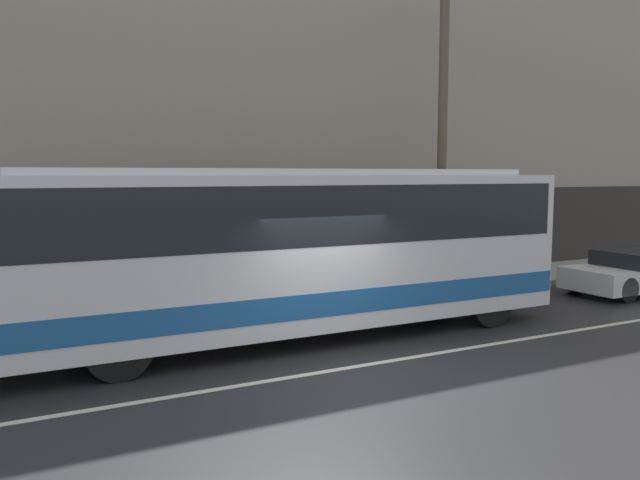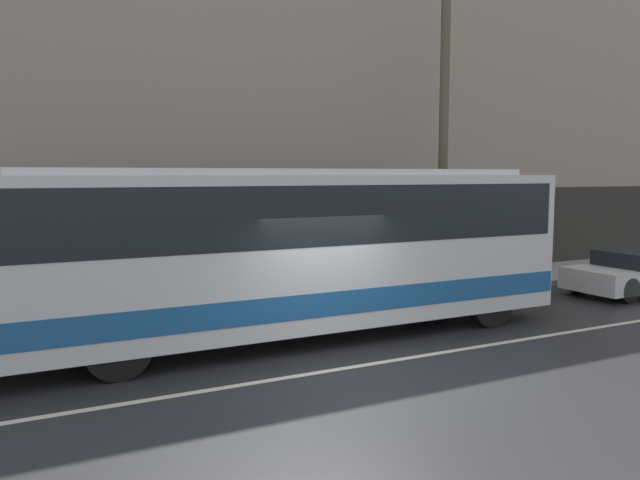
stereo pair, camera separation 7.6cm
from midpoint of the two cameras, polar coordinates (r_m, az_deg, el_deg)
name	(u,v)px [view 2 (the right image)]	position (r m, az deg, el deg)	size (l,w,h in m)	color
ground_plane	(351,367)	(10.78, 3.03, -11.56)	(60.00, 60.00, 0.00)	#262628
sidewalk	(242,304)	(15.51, -7.01, -5.80)	(60.00, 2.77, 0.17)	gray
building_facade	(219,84)	(16.78, -9.10, 13.92)	(60.00, 0.35, 11.56)	gray
lane_stripe	(351,367)	(10.78, 3.03, -11.54)	(54.00, 0.14, 0.01)	beige
transit_bus	(289,244)	(12.24, -2.69, -0.38)	(11.70, 2.50, 3.36)	silver
utility_pole_near	(443,136)	(17.51, 11.35, 9.30)	(0.26, 0.26, 8.23)	brown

